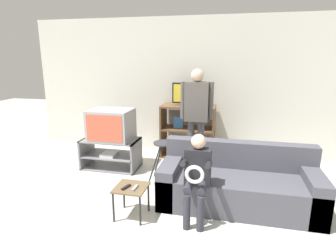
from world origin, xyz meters
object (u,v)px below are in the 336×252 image
(folding_stool, at_px, (164,151))
(remote_control_black, at_px, (126,187))
(tv_stand, at_px, (111,154))
(person_standing_adult, at_px, (197,110))
(television_main, at_px, (111,125))
(snack_table, at_px, (131,191))
(television_flat, at_px, (189,95))
(person_seated_child, at_px, (197,172))
(media_shelf, at_px, (188,131))
(remote_control_white, at_px, (135,188))
(couch, at_px, (238,184))

(folding_stool, bearing_deg, remote_control_black, -100.48)
(tv_stand, distance_m, person_standing_adult, 1.64)
(television_main, distance_m, snack_table, 1.69)
(television_flat, bearing_deg, remote_control_black, -99.31)
(person_standing_adult, distance_m, person_seated_child, 1.57)
(tv_stand, relative_size, person_standing_adult, 0.56)
(television_main, bearing_deg, remote_control_black, -60.55)
(media_shelf, height_order, person_standing_adult, person_standing_adult)
(remote_control_black, bearing_deg, snack_table, 62.04)
(television_flat, xyz_separation_m, person_standing_adult, (0.22, -0.61, -0.16))
(media_shelf, distance_m, remote_control_white, 2.28)
(television_flat, xyz_separation_m, folding_stool, (-0.18, -1.21, -0.68))
(snack_table, height_order, person_standing_adult, person_standing_adult)
(television_main, bearing_deg, person_seated_child, -38.24)
(television_main, distance_m, television_flat, 1.51)
(person_seated_child, bearing_deg, media_shelf, 101.80)
(person_seated_child, bearing_deg, snack_table, -170.96)
(remote_control_black, bearing_deg, tv_stand, 138.57)
(snack_table, height_order, couch, couch)
(couch, bearing_deg, folding_stool, 158.09)
(remote_control_black, distance_m, person_seated_child, 0.84)
(remote_control_black, bearing_deg, remote_control_white, 22.56)
(television_main, bearing_deg, television_flat, 35.45)
(television_main, distance_m, remote_control_black, 1.69)
(television_main, distance_m, person_seated_child, 2.06)
(folding_stool, relative_size, snack_table, 1.65)
(television_main, xyz_separation_m, folding_stool, (1.01, -0.37, -0.26))
(media_shelf, relative_size, television_flat, 1.58)
(television_main, height_order, television_flat, television_flat)
(remote_control_white, height_order, person_seated_child, person_seated_child)
(tv_stand, relative_size, couch, 0.48)
(television_flat, bearing_deg, folding_stool, -98.27)
(snack_table, height_order, remote_control_white, remote_control_white)
(television_main, height_order, couch, television_main)
(couch, bearing_deg, snack_table, -154.51)
(snack_table, height_order, remote_control_black, remote_control_black)
(media_shelf, distance_m, remote_control_black, 2.31)
(snack_table, distance_m, couch, 1.37)
(person_standing_adult, bearing_deg, folding_stool, -123.60)
(media_shelf, bearing_deg, television_flat, -5.02)
(tv_stand, xyz_separation_m, couch, (2.11, -0.79, 0.02))
(television_main, distance_m, couch, 2.29)
(snack_table, bearing_deg, remote_control_black, -136.08)
(television_main, bearing_deg, snack_table, -58.44)
(television_main, xyz_separation_m, television_flat, (1.18, 0.84, 0.43))
(television_flat, bearing_deg, television_main, -144.55)
(remote_control_white, bearing_deg, couch, 32.09)
(couch, xyz_separation_m, person_seated_child, (-0.48, -0.47, 0.32))
(person_standing_adult, bearing_deg, tv_stand, -170.40)
(snack_table, bearing_deg, person_seated_child, 9.04)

